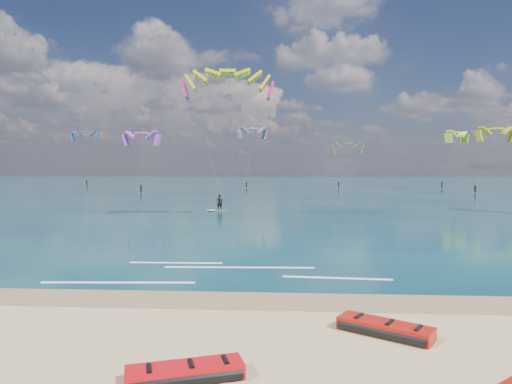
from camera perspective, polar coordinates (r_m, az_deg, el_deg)
ground at (r=53.43m, az=-0.32°, el=-1.97°), size 320.00×320.00×0.00m
wet_sand_strip at (r=17.16m, az=-8.74°, el=-13.07°), size 320.00×2.40×0.01m
sea at (r=117.25m, az=1.75°, el=0.85°), size 320.00×200.00×0.04m
packed_kite_left at (r=11.21m, az=-8.84°, el=-22.19°), size 3.04×1.96×0.40m
packed_kite_mid at (r=14.13m, az=15.80°, el=-16.78°), size 3.07×2.55×0.43m
kitesurfer_main at (r=45.15m, az=-4.07°, el=6.79°), size 9.11×9.45×14.92m
shoreline_foam at (r=20.92m, az=-5.36°, el=-9.96°), size 14.58×4.40×0.01m
distant_kites at (r=93.79m, az=3.54°, el=3.83°), size 90.29×32.90×13.10m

